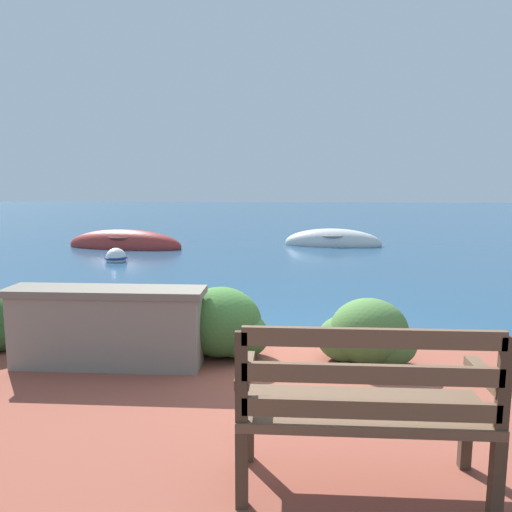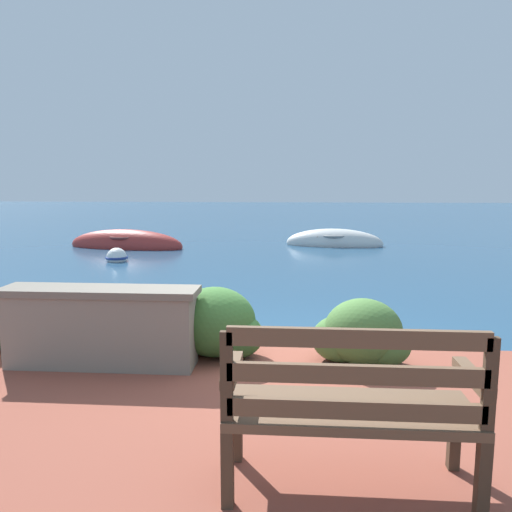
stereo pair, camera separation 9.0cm
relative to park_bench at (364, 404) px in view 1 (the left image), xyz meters
name	(u,v)px [view 1 (the left image)]	position (x,y,z in m)	size (l,w,h in m)	color
ground_plane	(291,367)	(-0.35, 2.32, -0.70)	(80.00, 80.00, 0.00)	navy
park_bench	(364,404)	(0.00, 0.00, 0.00)	(1.29, 0.48, 0.93)	#433123
stone_wall	(107,327)	(-1.95, 1.67, -0.13)	(1.71, 0.39, 0.70)	gray
hedge_clump_left	(219,326)	(-1.02, 2.00, -0.20)	(0.95, 0.68, 0.64)	#38662D
hedge_clump_centre	(367,335)	(0.31, 1.89, -0.23)	(0.86, 0.62, 0.59)	#426B33
rowboat_nearest	(125,245)	(-4.92, 11.03, -0.63)	(3.44, 1.45, 0.89)	#9E2D28
rowboat_mid	(333,243)	(0.89, 11.93, -0.63)	(2.85, 1.27, 0.85)	silver
mooring_buoy	(116,258)	(-4.34, 8.69, -0.62)	(0.51, 0.51, 0.46)	white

